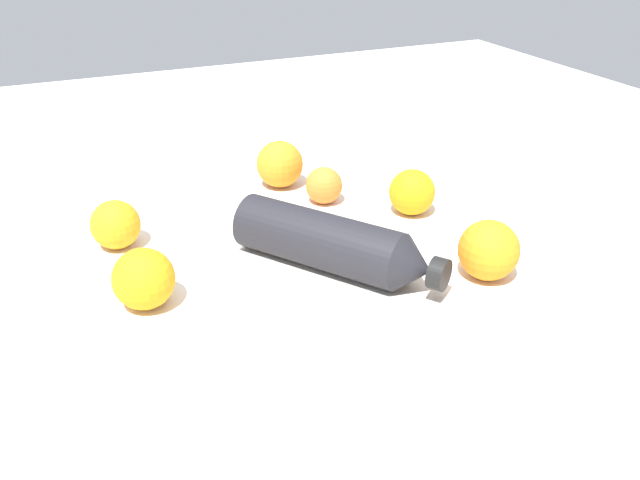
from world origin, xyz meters
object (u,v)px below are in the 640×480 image
(water_bottle, at_px, (336,244))
(orange_4, at_px, (144,279))
(orange_0, at_px, (280,164))
(orange_3, at_px, (324,185))
(orange_1, at_px, (489,250))
(orange_2, at_px, (412,192))
(orange_5, at_px, (115,225))

(water_bottle, xyz_separation_m, orange_4, (-0.02, -0.26, -0.00))
(water_bottle, height_order, orange_0, orange_0)
(orange_0, distance_m, orange_3, 0.11)
(water_bottle, height_order, orange_1, orange_1)
(orange_0, xyz_separation_m, orange_2, (0.19, 0.16, -0.00))
(orange_0, xyz_separation_m, orange_3, (0.10, 0.04, -0.01))
(orange_2, relative_size, orange_3, 1.20)
(orange_0, distance_m, orange_2, 0.25)
(orange_0, bearing_deg, orange_3, 23.93)
(orange_4, xyz_separation_m, orange_5, (-0.18, -0.01, -0.00))
(orange_2, height_order, orange_5, orange_2)
(orange_2, bearing_deg, water_bottle, -59.14)
(orange_0, relative_size, orange_4, 1.05)
(water_bottle, distance_m, orange_4, 0.26)
(water_bottle, bearing_deg, orange_0, 138.56)
(water_bottle, xyz_separation_m, orange_3, (-0.21, 0.08, -0.01))
(orange_2, bearing_deg, orange_5, -99.68)
(water_bottle, distance_m, orange_2, 0.22)
(orange_2, distance_m, orange_5, 0.47)
(orange_1, bearing_deg, water_bottle, -119.37)
(water_bottle, distance_m, orange_3, 0.23)
(water_bottle, xyz_separation_m, orange_5, (-0.19, -0.27, -0.00))
(orange_4, bearing_deg, orange_3, 120.04)
(orange_1, height_order, orange_5, orange_1)
(orange_1, bearing_deg, orange_0, -160.39)
(orange_2, relative_size, orange_4, 0.95)
(orange_0, bearing_deg, orange_1, 19.61)
(orange_0, relative_size, orange_5, 1.14)
(orange_3, bearing_deg, orange_1, 18.22)
(orange_1, relative_size, orange_5, 1.14)
(orange_0, distance_m, orange_5, 0.32)
(orange_4, relative_size, orange_5, 1.09)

